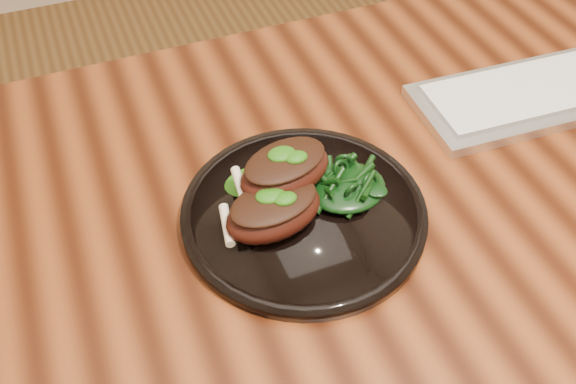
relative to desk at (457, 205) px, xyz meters
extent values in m
cube|color=#341206|center=(0.00, 0.00, 0.06)|extent=(1.60, 0.80, 0.04)
cylinder|color=black|center=(-0.24, -0.01, 0.09)|extent=(0.29, 0.29, 0.02)
torus|color=black|center=(-0.24, -0.01, 0.09)|extent=(0.29, 0.29, 0.01)
cylinder|color=black|center=(-0.24, -0.01, 0.10)|extent=(0.19, 0.19, 0.00)
ellipsoid|color=#3A120B|center=(-0.28, -0.02, 0.12)|extent=(0.13, 0.09, 0.04)
ellipsoid|color=black|center=(-0.28, -0.02, 0.14)|extent=(0.12, 0.08, 0.01)
cylinder|color=beige|center=(-0.33, -0.01, 0.11)|extent=(0.02, 0.06, 0.01)
ellipsoid|color=#144E08|center=(-0.28, -0.02, 0.15)|extent=(0.03, 0.02, 0.01)
ellipsoid|color=#3A120B|center=(-0.25, 0.02, 0.14)|extent=(0.13, 0.10, 0.04)
ellipsoid|color=black|center=(-0.25, 0.02, 0.16)|extent=(0.12, 0.09, 0.01)
cylinder|color=beige|center=(-0.30, 0.02, 0.13)|extent=(0.02, 0.06, 0.01)
ellipsoid|color=#144E08|center=(-0.25, 0.02, 0.16)|extent=(0.03, 0.02, 0.01)
ellipsoid|color=#144E08|center=(-0.27, 0.05, 0.10)|extent=(0.08, 0.05, 0.01)
ellipsoid|color=black|center=(-0.18, 0.00, 0.11)|extent=(0.10, 0.08, 0.02)
cube|color=silver|center=(0.23, 0.08, 0.09)|extent=(0.49, 0.17, 0.02)
camera|label=1|loc=(-0.44, -0.47, 0.66)|focal=40.00mm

